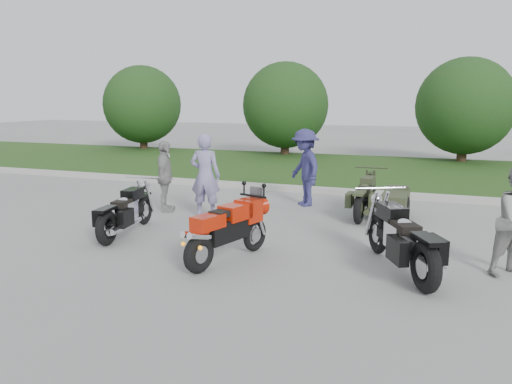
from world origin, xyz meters
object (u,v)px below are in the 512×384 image
(person_denim, at_px, (305,168))
(person_back, at_px, (165,176))
(cruiser_left, at_px, (125,213))
(cruiser_sidecar, at_px, (382,201))
(sportbike_red, at_px, (227,229))
(cruiser_right, at_px, (403,242))
(person_stripe, at_px, (205,176))

(person_denim, relative_size, person_back, 1.14)
(person_denim, bearing_deg, cruiser_left, -72.86)
(cruiser_left, height_order, cruiser_sidecar, same)
(sportbike_red, distance_m, cruiser_right, 2.60)
(sportbike_red, distance_m, person_back, 3.87)
(person_back, bearing_deg, person_denim, -81.17)
(cruiser_right, height_order, person_denim, person_denim)
(cruiser_sidecar, distance_m, person_back, 4.74)
(person_stripe, bearing_deg, person_denim, -139.35)
(person_back, bearing_deg, cruiser_sidecar, -100.30)
(sportbike_red, bearing_deg, cruiser_right, 26.11)
(person_denim, bearing_deg, cruiser_right, -7.35)
(cruiser_left, xyz_separation_m, person_stripe, (0.75, 1.83, 0.48))
(person_stripe, xyz_separation_m, person_back, (-1.08, 0.18, -0.10))
(cruiser_left, xyz_separation_m, person_denim, (2.42, 3.68, 0.49))
(cruiser_right, xyz_separation_m, person_denim, (-2.51, 4.00, 0.43))
(cruiser_left, xyz_separation_m, cruiser_sidecar, (4.29, 3.00, -0.03))
(sportbike_red, xyz_separation_m, person_stripe, (-1.62, 2.58, 0.36))
(person_back, bearing_deg, sportbike_red, -158.06)
(cruiser_sidecar, height_order, person_denim, person_denim)
(cruiser_left, height_order, person_denim, person_denim)
(person_denim, height_order, person_back, person_denim)
(person_stripe, bearing_deg, cruiser_right, 145.49)
(cruiser_left, height_order, cruiser_right, cruiser_right)
(person_denim, bearing_deg, cruiser_sidecar, 30.56)
(cruiser_left, bearing_deg, person_denim, 48.73)
(cruiser_left, distance_m, person_back, 2.07)
(cruiser_left, bearing_deg, sportbike_red, -25.45)
(cruiser_sidecar, relative_size, person_back, 1.33)
(person_stripe, relative_size, person_back, 1.13)
(sportbike_red, relative_size, person_back, 1.18)
(person_stripe, bearing_deg, sportbike_red, 114.84)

